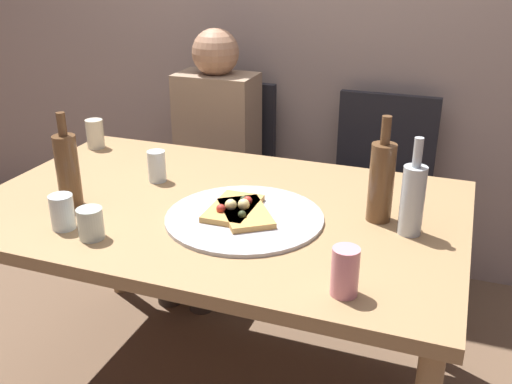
# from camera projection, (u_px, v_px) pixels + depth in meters

# --- Properties ---
(dining_table) EXTENTS (1.54, 0.98, 0.74)m
(dining_table) POSITION_uv_depth(u_px,v_px,m) (218.00, 225.00, 1.89)
(dining_table) COLOR #99754C
(dining_table) RESTS_ON ground_plane
(pizza_tray) EXTENTS (0.48, 0.48, 0.01)m
(pizza_tray) POSITION_uv_depth(u_px,v_px,m) (244.00, 218.00, 1.75)
(pizza_tray) COLOR #ADADB2
(pizza_tray) RESTS_ON dining_table
(pizza_slice_last) EXTENTS (0.23, 0.25, 0.05)m
(pizza_slice_last) POSITION_uv_depth(u_px,v_px,m) (245.00, 212.00, 1.75)
(pizza_slice_last) COLOR tan
(pizza_slice_last) RESTS_ON pizza_tray
(pizza_slice_extra) EXTENTS (0.13, 0.22, 0.05)m
(pizza_slice_extra) POSITION_uv_depth(u_px,v_px,m) (233.00, 208.00, 1.78)
(pizza_slice_extra) COLOR tan
(pizza_slice_extra) RESTS_ON pizza_tray
(wine_bottle) EXTENTS (0.07, 0.07, 0.30)m
(wine_bottle) POSITION_uv_depth(u_px,v_px,m) (68.00, 169.00, 1.81)
(wine_bottle) COLOR brown
(wine_bottle) RESTS_ON dining_table
(beer_bottle) EXTENTS (0.07, 0.07, 0.32)m
(beer_bottle) POSITION_uv_depth(u_px,v_px,m) (381.00, 180.00, 1.71)
(beer_bottle) COLOR brown
(beer_bottle) RESTS_ON dining_table
(water_bottle) EXTENTS (0.07, 0.07, 0.29)m
(water_bottle) POSITION_uv_depth(u_px,v_px,m) (413.00, 198.00, 1.63)
(water_bottle) COLOR #B2BCC1
(water_bottle) RESTS_ON dining_table
(tumbler_near) EXTENTS (0.07, 0.07, 0.09)m
(tumbler_near) POSITION_uv_depth(u_px,v_px,m) (91.00, 224.00, 1.63)
(tumbler_near) COLOR #B7C6BC
(tumbler_near) RESTS_ON dining_table
(tumbler_far) EXTENTS (0.07, 0.07, 0.10)m
(tumbler_far) POSITION_uv_depth(u_px,v_px,m) (62.00, 212.00, 1.68)
(tumbler_far) COLOR silver
(tumbler_far) RESTS_ON dining_table
(wine_glass) EXTENTS (0.07, 0.07, 0.12)m
(wine_glass) POSITION_uv_depth(u_px,v_px,m) (95.00, 134.00, 2.35)
(wine_glass) COLOR beige
(wine_glass) RESTS_ON dining_table
(short_glass) EXTENTS (0.06, 0.06, 0.11)m
(short_glass) POSITION_uv_depth(u_px,v_px,m) (157.00, 166.00, 2.02)
(short_glass) COLOR silver
(short_glass) RESTS_ON dining_table
(soda_can) EXTENTS (0.07, 0.07, 0.12)m
(soda_can) POSITION_uv_depth(u_px,v_px,m) (345.00, 272.00, 1.36)
(soda_can) COLOR pink
(soda_can) RESTS_ON dining_table
(chair_left) EXTENTS (0.44, 0.44, 0.90)m
(chair_left) POSITION_uv_depth(u_px,v_px,m) (224.00, 165.00, 2.83)
(chair_left) COLOR black
(chair_left) RESTS_ON ground_plane
(chair_right) EXTENTS (0.44, 0.44, 0.90)m
(chair_right) POSITION_uv_depth(u_px,v_px,m) (379.00, 186.00, 2.59)
(chair_right) COLOR black
(chair_right) RESTS_ON ground_plane
(guest_in_sweater) EXTENTS (0.36, 0.56, 1.17)m
(guest_in_sweater) POSITION_uv_depth(u_px,v_px,m) (210.00, 150.00, 2.65)
(guest_in_sweater) COLOR #937A60
(guest_in_sweater) RESTS_ON ground_plane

